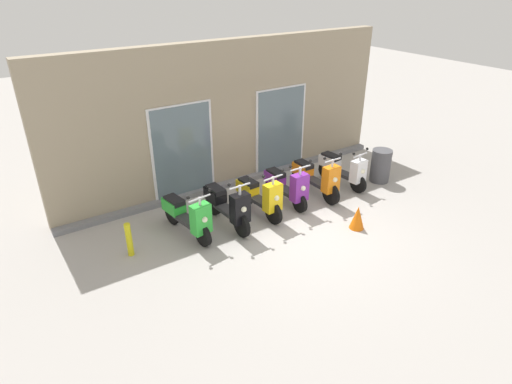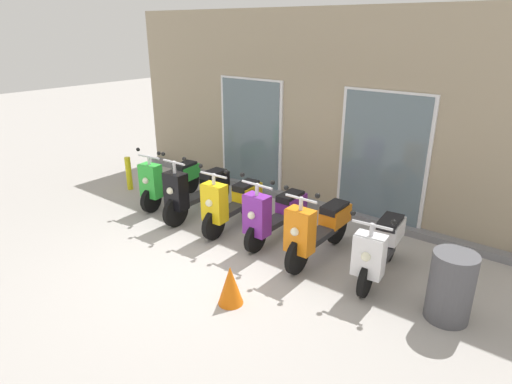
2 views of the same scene
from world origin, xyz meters
name	(u,v)px [view 2 (image 2 of 2)]	position (x,y,z in m)	size (l,w,h in m)	color
ground_plane	(204,261)	(0.00, 0.00, 0.00)	(40.00, 40.00, 0.00)	#A8A39E
storefront_facade	(316,115)	(0.00, 3.00, 1.72)	(9.05, 0.50, 3.56)	gray
scooter_green	(170,180)	(-2.13, 1.23, 0.47)	(0.61, 1.62, 1.19)	black
scooter_black	(196,190)	(-1.26, 1.09, 0.50)	(0.56, 1.67, 1.28)	black
scooter_yellow	(232,202)	(-0.42, 1.10, 0.49)	(0.58, 1.55, 1.22)	black
scooter_purple	(275,213)	(0.41, 1.20, 0.47)	(0.63, 1.53, 1.22)	black
scooter_orange	(318,228)	(1.25, 1.13, 0.50)	(0.56, 1.68, 1.25)	black
scooter_white	(380,246)	(2.18, 1.18, 0.48)	(0.57, 1.53, 1.12)	black
curb_bollard	(129,173)	(-3.38, 1.18, 0.35)	(0.12, 0.12, 0.70)	yellow
trash_bin	(451,287)	(3.20, 0.84, 0.43)	(0.51, 0.51, 0.86)	#4C4C51
traffic_cone	(230,285)	(1.00, -0.53, 0.26)	(0.32, 0.32, 0.52)	orange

